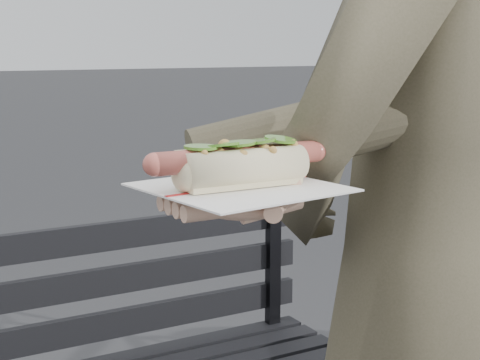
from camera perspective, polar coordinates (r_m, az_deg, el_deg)
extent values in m
cube|color=black|center=(2.34, 2.58, -6.64)|extent=(0.04, 0.03, 0.42)
cube|color=black|center=(2.14, -13.51, -11.49)|extent=(1.50, 0.02, 0.08)
cube|color=black|center=(2.09, -13.66, -8.18)|extent=(1.50, 0.02, 0.08)
cube|color=black|center=(2.05, -13.82, -4.74)|extent=(1.50, 0.02, 0.08)
imported|color=#43402D|center=(1.20, 14.07, -9.17)|extent=(0.82, 0.68, 1.92)
cylinder|color=#43402D|center=(1.03, 9.95, 4.68)|extent=(0.51, 0.23, 0.19)
cylinder|color=#D8A384|center=(0.83, 2.06, -1.00)|extent=(0.09, 0.08, 0.07)
ellipsoid|color=#D8A384|center=(0.81, 0.00, -1.75)|extent=(0.10, 0.11, 0.03)
cylinder|color=#D8A384|center=(0.75, -2.52, -2.45)|extent=(0.05, 0.02, 0.02)
cylinder|color=#D8A384|center=(0.77, -3.20, -2.16)|extent=(0.05, 0.02, 0.02)
cylinder|color=#D8A384|center=(0.79, -3.84, -1.88)|extent=(0.05, 0.02, 0.02)
cylinder|color=#D8A384|center=(0.81, -4.45, -1.62)|extent=(0.05, 0.02, 0.02)
cylinder|color=#D8A384|center=(0.76, 2.68, -2.28)|extent=(0.04, 0.05, 0.02)
cube|color=white|center=(0.80, 0.00, -0.56)|extent=(0.21, 0.21, 0.00)
cube|color=#B21E1E|center=(0.80, 0.00, -0.45)|extent=(0.19, 0.03, 0.00)
cylinder|color=#BA5447|center=(0.80, 0.00, 1.77)|extent=(0.20, 0.02, 0.02)
sphere|color=#BA5447|center=(0.75, -6.64, 1.19)|extent=(0.03, 0.02, 0.02)
sphere|color=#BA5447|center=(0.85, 5.89, 2.26)|extent=(0.02, 0.02, 0.02)
sphere|color=#9E6B2D|center=(0.77, -3.06, 2.20)|extent=(0.01, 0.01, 0.01)
sphere|color=#9E6B2D|center=(0.79, -2.83, 2.36)|extent=(0.01, 0.01, 0.01)
sphere|color=#9E6B2D|center=(0.76, -3.02, 2.21)|extent=(0.01, 0.01, 0.01)
sphere|color=#9E6B2D|center=(0.82, 2.35, 2.16)|extent=(0.01, 0.01, 0.01)
sphere|color=#9E6B2D|center=(0.83, 1.55, 2.66)|extent=(0.01, 0.01, 0.01)
sphere|color=#9E6B2D|center=(0.82, 0.27, 2.20)|extent=(0.01, 0.01, 0.01)
sphere|color=#9E6B2D|center=(0.81, -1.79, 2.17)|extent=(0.01, 0.01, 0.01)
sphere|color=#9E6B2D|center=(0.78, 0.20, 1.82)|extent=(0.01, 0.01, 0.01)
sphere|color=#9E6B2D|center=(0.80, -1.12, 2.28)|extent=(0.01, 0.01, 0.01)
sphere|color=#9E6B2D|center=(0.78, -4.40, 1.84)|extent=(0.01, 0.01, 0.01)
sphere|color=#9E6B2D|center=(0.81, 0.58, 2.45)|extent=(0.01, 0.01, 0.01)
sphere|color=#9E6B2D|center=(0.76, -2.77, 2.11)|extent=(0.01, 0.01, 0.01)
sphere|color=#9E6B2D|center=(0.80, -0.92, 2.28)|extent=(0.01, 0.01, 0.01)
sphere|color=#9E6B2D|center=(0.82, 4.13, 2.74)|extent=(0.01, 0.01, 0.01)
sphere|color=#9E6B2D|center=(0.82, 2.55, 2.52)|extent=(0.01, 0.01, 0.01)
sphere|color=#9E6B2D|center=(0.81, 0.30, 2.32)|extent=(0.01, 0.01, 0.01)
sphere|color=#9E6B2D|center=(0.81, -0.17, 2.74)|extent=(0.01, 0.01, 0.01)
sphere|color=#9E6B2D|center=(0.81, 0.82, 2.58)|extent=(0.01, 0.01, 0.01)
sphere|color=#9E6B2D|center=(0.79, -3.09, 1.93)|extent=(0.01, 0.01, 0.01)
sphere|color=#9E6B2D|center=(0.79, -0.26, 2.06)|extent=(0.01, 0.01, 0.01)
sphere|color=#9E6B2D|center=(0.78, -2.29, 1.86)|extent=(0.01, 0.01, 0.01)
sphere|color=#9E6B2D|center=(0.80, 1.94, 2.43)|extent=(0.01, 0.01, 0.01)
sphere|color=#9E6B2D|center=(0.80, -1.20, 2.67)|extent=(0.01, 0.01, 0.01)
sphere|color=#9E6B2D|center=(0.81, -1.18, 2.32)|extent=(0.01, 0.01, 0.01)
sphere|color=#9E6B2D|center=(0.80, -2.39, 2.15)|extent=(0.01, 0.01, 0.01)
sphere|color=#9E6B2D|center=(0.78, -1.72, 2.17)|extent=(0.01, 0.01, 0.01)
sphere|color=#9E6B2D|center=(0.79, -0.23, 2.40)|extent=(0.01, 0.01, 0.01)
sphere|color=#9E6B2D|center=(0.79, 2.56, 2.31)|extent=(0.01, 0.01, 0.01)
sphere|color=#9E6B2D|center=(0.82, 0.18, 2.74)|extent=(0.01, 0.01, 0.01)
sphere|color=#9E6B2D|center=(0.82, -0.65, 2.18)|extent=(0.01, 0.01, 0.01)
cylinder|color=#4E8825|center=(0.77, -3.06, 2.56)|extent=(0.04, 0.04, 0.00)
cylinder|color=#4E8825|center=(0.78, -1.35, 2.71)|extent=(0.04, 0.04, 0.01)
cylinder|color=#4E8825|center=(0.79, -0.05, 2.86)|extent=(0.04, 0.04, 0.01)
cylinder|color=#4E8825|center=(0.81, 1.54, 3.04)|extent=(0.04, 0.04, 0.01)
cylinder|color=#4E8825|center=(0.82, 3.14, 3.17)|extent=(0.04, 0.04, 0.01)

